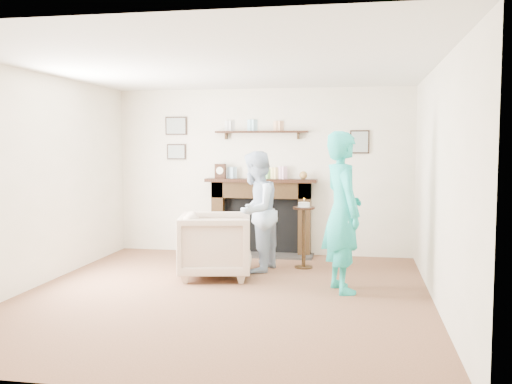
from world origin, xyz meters
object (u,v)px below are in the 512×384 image
armchair (216,277)px  man (255,271)px  pedestal_table (304,225)px  woman (341,291)px

armchair → man: size_ratio=0.56×
man → pedestal_table: (0.61, 0.32, 0.58)m
armchair → man: bearing=-56.7°
man → woman: 1.42m
man → armchair: bearing=-35.3°
armchair → pedestal_table: bearing=-65.6°
man → woman: size_ratio=0.87×
pedestal_table → armchair: bearing=-144.6°
woman → man: bearing=31.9°
armchair → man: 0.59m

